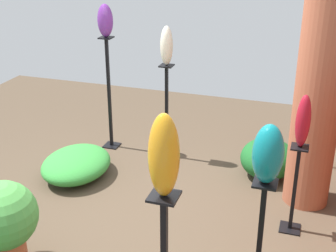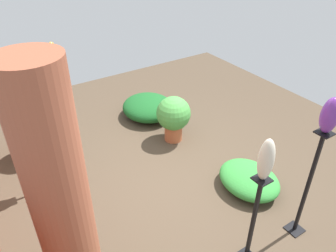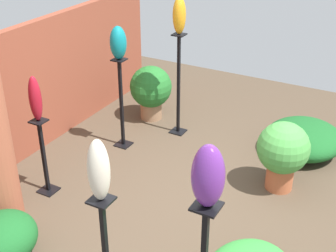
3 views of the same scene
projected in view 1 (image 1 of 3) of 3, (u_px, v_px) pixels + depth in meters
The scene contains 15 objects.
ground_plane at pixel (127, 225), 4.68m from camera, with size 8.00×8.00×0.00m, color #4C3D2D.
brick_pillar at pixel (320, 83), 4.58m from camera, with size 0.47×0.47×2.66m, color #9E5138.
pedestal_violet at pixel (109, 98), 6.07m from camera, with size 0.20×0.20×1.49m.
pedestal_ivory at pixel (167, 116), 5.85m from camera, with size 0.20×0.20×1.22m.
pedestal_ruby at pixel (294, 193), 4.45m from camera, with size 0.20×0.20×0.90m.
pedestal_bronze at pixel (305, 121), 5.66m from camera, with size 0.20×0.20×1.25m.
art_vase_teal at pixel (268, 154), 2.98m from camera, with size 0.21×0.20×0.41m, color #0F727A.
art_vase_violet at pixel (105, 21), 5.67m from camera, with size 0.18×0.20×0.40m, color #6B2D8C.
art_vase_ivory at pixel (167, 46), 5.50m from camera, with size 0.16×0.15×0.47m, color beige.
art_vase_ruby at pixel (303, 121), 4.15m from camera, with size 0.13×0.13×0.50m, color maroon.
art_vase_bronze at pixel (314, 52), 5.32m from camera, with size 0.13×0.13×0.34m, color brown.
art_vase_amber at pixel (164, 156), 2.43m from camera, with size 0.17×0.17×0.48m, color orange.
potted_plant_mid_left at pixel (4, 220), 3.92m from camera, with size 0.59×0.59×0.82m.
foliage_bed_east at pixel (76, 164), 5.53m from camera, with size 0.94×0.77×0.31m, color #338C38.
foliage_bed_west at pixel (268, 158), 5.52m from camera, with size 0.71×0.64×0.45m, color #195923.
Camera 1 is at (3.58, 1.61, 2.76)m, focal length 50.00 mm.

